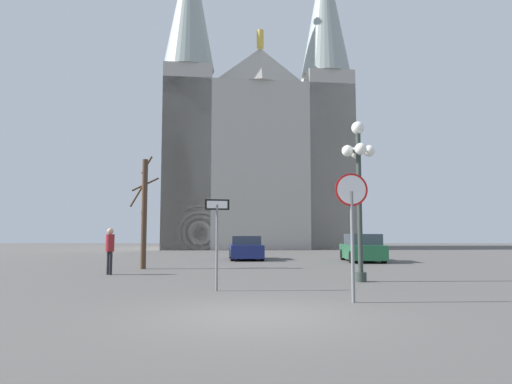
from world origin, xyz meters
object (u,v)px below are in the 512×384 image
(one_way_arrow_sign, at_px, (217,231))
(parked_car_near_green, at_px, (362,249))
(cathedral, at_px, (255,147))
(bare_tree, at_px, (144,211))
(parked_car_far_navy, at_px, (246,248))
(stop_sign, at_px, (352,212))
(street_lamp, at_px, (359,172))
(pedestrian_walking, at_px, (110,246))

(one_way_arrow_sign, height_order, parked_car_near_green, one_way_arrow_sign)
(cathedral, xyz_separation_m, bare_tree, (-4.65, -26.75, -7.96))
(cathedral, distance_m, parked_car_near_green, 24.49)
(cathedral, distance_m, parked_car_far_navy, 22.07)
(cathedral, relative_size, bare_tree, 6.40)
(stop_sign, height_order, street_lamp, street_lamp)
(parked_car_near_green, bearing_deg, street_lamp, -102.98)
(stop_sign, xyz_separation_m, parked_car_far_navy, (-2.95, 16.51, -1.40))
(one_way_arrow_sign, height_order, parked_car_far_navy, one_way_arrow_sign)
(cathedral, xyz_separation_m, parked_car_far_navy, (-0.38, -19.75, -9.84))
(cathedral, bearing_deg, bare_tree, -99.87)
(one_way_arrow_sign, distance_m, street_lamp, 5.39)
(bare_tree, relative_size, pedestrian_walking, 2.87)
(bare_tree, bearing_deg, stop_sign, -52.75)
(one_way_arrow_sign, distance_m, pedestrian_walking, 6.54)
(one_way_arrow_sign, distance_m, parked_car_near_green, 14.35)
(one_way_arrow_sign, bearing_deg, parked_car_near_green, 61.65)
(bare_tree, height_order, parked_car_far_navy, bare_tree)
(parked_car_near_green, distance_m, parked_car_far_navy, 6.73)
(bare_tree, distance_m, parked_car_near_green, 12.05)
(parked_car_near_green, bearing_deg, parked_car_far_navy, 163.94)
(one_way_arrow_sign, bearing_deg, parked_car_far_navy, 88.67)
(parked_car_near_green, bearing_deg, one_way_arrow_sign, -118.35)
(bare_tree, distance_m, parked_car_far_navy, 8.41)
(one_way_arrow_sign, xyz_separation_m, parked_car_near_green, (6.80, 12.61, -0.91))
(stop_sign, height_order, pedestrian_walking, stop_sign)
(cathedral, xyz_separation_m, pedestrian_walking, (-5.21, -29.50, -9.43))
(cathedral, relative_size, stop_sign, 10.92)
(street_lamp, relative_size, bare_tree, 1.05)
(one_way_arrow_sign, distance_m, parked_car_far_navy, 14.50)
(bare_tree, bearing_deg, cathedral, 80.13)
(bare_tree, xyz_separation_m, pedestrian_walking, (-0.56, -2.75, -1.47))
(cathedral, height_order, bare_tree, cathedral)
(one_way_arrow_sign, xyz_separation_m, pedestrian_walking, (-4.50, 4.72, -0.55))
(street_lamp, distance_m, bare_tree, 9.88)
(cathedral, bearing_deg, stop_sign, -85.93)
(parked_car_near_green, height_order, pedestrian_walking, pedestrian_walking)
(street_lamp, bearing_deg, parked_car_near_green, 77.02)
(pedestrian_walking, bearing_deg, bare_tree, 78.55)
(one_way_arrow_sign, distance_m, bare_tree, 8.50)
(street_lamp, height_order, parked_car_near_green, street_lamp)
(stop_sign, xyz_separation_m, bare_tree, (-7.23, 9.51, 0.48))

